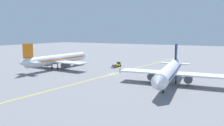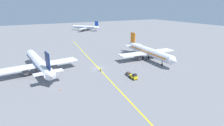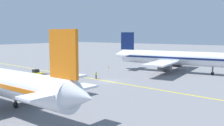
{
  "view_description": "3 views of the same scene",
  "coord_description": "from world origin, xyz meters",
  "px_view_note": "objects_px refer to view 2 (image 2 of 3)",
  "views": [
    {
      "loc": [
        -36.67,
        65.46,
        14.14
      ],
      "look_at": [
        2.6,
        -3.91,
        3.23
      ],
      "focal_mm": 35.0,
      "sensor_mm": 36.0,
      "label": 1
    },
    {
      "loc": [
        -25.51,
        -60.92,
        23.67
      ],
      "look_at": [
        4.54,
        -3.15,
        2.35
      ],
      "focal_mm": 28.0,
      "sensor_mm": 36.0,
      "label": 2
    },
    {
      "loc": [
        44.06,
        33.81,
        10.12
      ],
      "look_at": [
        -2.04,
        -0.32,
        3.74
      ],
      "focal_mm": 42.0,
      "sensor_mm": 36.0,
      "label": 3
    }
  ],
  "objects_px": {
    "baggage_tug_white": "(134,77)",
    "traffic_cone_near_nose": "(61,90)",
    "airplane_adjacent_stand": "(148,51)",
    "ground_crew_worker": "(100,69)",
    "traffic_cone_mid_apron": "(24,73)",
    "airplane_distant_taxiing": "(86,27)",
    "baggage_cart_trailing": "(129,74)",
    "airplane_at_gate": "(39,63)"
  },
  "relations": [
    {
      "from": "baggage_cart_trailing",
      "to": "traffic_cone_near_nose",
      "type": "xyz_separation_m",
      "value": [
        -23.97,
        -0.7,
        -0.49
      ]
    },
    {
      "from": "traffic_cone_near_nose",
      "to": "airplane_at_gate",
      "type": "bearing_deg",
      "value": 100.94
    },
    {
      "from": "baggage_cart_trailing",
      "to": "ground_crew_worker",
      "type": "relative_size",
      "value": 1.56
    },
    {
      "from": "ground_crew_worker",
      "to": "traffic_cone_near_nose",
      "type": "relative_size",
      "value": 3.05
    },
    {
      "from": "baggage_cart_trailing",
      "to": "traffic_cone_near_nose",
      "type": "bearing_deg",
      "value": -178.33
    },
    {
      "from": "baggage_tug_white",
      "to": "traffic_cone_near_nose",
      "type": "bearing_deg",
      "value": 173.8
    },
    {
      "from": "airplane_adjacent_stand",
      "to": "airplane_distant_taxiing",
      "type": "distance_m",
      "value": 108.24
    },
    {
      "from": "airplane_at_gate",
      "to": "traffic_cone_mid_apron",
      "type": "bearing_deg",
      "value": 166.92
    },
    {
      "from": "airplane_at_gate",
      "to": "traffic_cone_near_nose",
      "type": "xyz_separation_m",
      "value": [
        3.63,
        -18.79,
        -3.43
      ]
    },
    {
      "from": "baggage_tug_white",
      "to": "traffic_cone_mid_apron",
      "type": "relative_size",
      "value": 5.49
    },
    {
      "from": "baggage_tug_white",
      "to": "traffic_cone_mid_apron",
      "type": "xyz_separation_m",
      "value": [
        -33.1,
        22.68,
        -0.63
      ]
    },
    {
      "from": "airplane_adjacent_stand",
      "to": "traffic_cone_near_nose",
      "type": "distance_m",
      "value": 45.15
    },
    {
      "from": "airplane_adjacent_stand",
      "to": "airplane_distant_taxiing",
      "type": "xyz_separation_m",
      "value": [
        7.63,
        107.97,
        -0.37
      ]
    },
    {
      "from": "airplane_adjacent_stand",
      "to": "baggage_tug_white",
      "type": "xyz_separation_m",
      "value": [
        -18.94,
        -16.37,
        -2.81
      ]
    },
    {
      "from": "airplane_distant_taxiing",
      "to": "traffic_cone_mid_apron",
      "type": "distance_m",
      "value": 117.91
    },
    {
      "from": "airplane_distant_taxiing",
      "to": "traffic_cone_mid_apron",
      "type": "bearing_deg",
      "value": -120.41
    },
    {
      "from": "airplane_adjacent_stand",
      "to": "ground_crew_worker",
      "type": "xyz_separation_m",
      "value": [
        -26.02,
        -4.52,
        -2.8
      ]
    },
    {
      "from": "airplane_adjacent_stand",
      "to": "baggage_cart_trailing",
      "type": "height_order",
      "value": "airplane_adjacent_stand"
    },
    {
      "from": "airplane_at_gate",
      "to": "airplane_distant_taxiing",
      "type": "xyz_separation_m",
      "value": [
        54.12,
        102.94,
        -0.37
      ]
    },
    {
      "from": "airplane_adjacent_stand",
      "to": "airplane_distant_taxiing",
      "type": "relative_size",
      "value": 1.38
    },
    {
      "from": "baggage_cart_trailing",
      "to": "traffic_cone_mid_apron",
      "type": "distance_m",
      "value": 38.4
    },
    {
      "from": "airplane_distant_taxiing",
      "to": "baggage_tug_white",
      "type": "relative_size",
      "value": 8.53
    },
    {
      "from": "airplane_adjacent_stand",
      "to": "traffic_cone_mid_apron",
      "type": "height_order",
      "value": "airplane_adjacent_stand"
    },
    {
      "from": "baggage_cart_trailing",
      "to": "ground_crew_worker",
      "type": "distance_m",
      "value": 11.14
    },
    {
      "from": "traffic_cone_near_nose",
      "to": "traffic_cone_mid_apron",
      "type": "relative_size",
      "value": 1.0
    },
    {
      "from": "baggage_tug_white",
      "to": "traffic_cone_near_nose",
      "type": "xyz_separation_m",
      "value": [
        -23.92,
        2.6,
        -0.63
      ]
    },
    {
      "from": "baggage_cart_trailing",
      "to": "airplane_at_gate",
      "type": "bearing_deg",
      "value": 146.75
    },
    {
      "from": "ground_crew_worker",
      "to": "traffic_cone_near_nose",
      "type": "distance_m",
      "value": 19.22
    },
    {
      "from": "baggage_tug_white",
      "to": "baggage_cart_trailing",
      "type": "relative_size",
      "value": 1.15
    },
    {
      "from": "baggage_cart_trailing",
      "to": "traffic_cone_mid_apron",
      "type": "xyz_separation_m",
      "value": [
        -33.15,
        19.38,
        -0.49
      ]
    },
    {
      "from": "airplane_at_gate",
      "to": "baggage_cart_trailing",
      "type": "height_order",
      "value": "airplane_at_gate"
    },
    {
      "from": "baggage_tug_white",
      "to": "traffic_cone_mid_apron",
      "type": "height_order",
      "value": "baggage_tug_white"
    },
    {
      "from": "baggage_tug_white",
      "to": "traffic_cone_near_nose",
      "type": "height_order",
      "value": "baggage_tug_white"
    },
    {
      "from": "baggage_cart_trailing",
      "to": "traffic_cone_mid_apron",
      "type": "height_order",
      "value": "baggage_cart_trailing"
    },
    {
      "from": "ground_crew_worker",
      "to": "traffic_cone_mid_apron",
      "type": "bearing_deg",
      "value": 157.4
    },
    {
      "from": "airplane_distant_taxiing",
      "to": "baggage_cart_trailing",
      "type": "xyz_separation_m",
      "value": [
        -26.51,
        -121.04,
        -2.58
      ]
    },
    {
      "from": "traffic_cone_near_nose",
      "to": "baggage_tug_white",
      "type": "bearing_deg",
      "value": -6.2
    },
    {
      "from": "airplane_adjacent_stand",
      "to": "baggage_tug_white",
      "type": "relative_size",
      "value": 11.75
    },
    {
      "from": "traffic_cone_mid_apron",
      "to": "airplane_distant_taxiing",
      "type": "bearing_deg",
      "value": 59.59
    },
    {
      "from": "traffic_cone_near_nose",
      "to": "traffic_cone_mid_apron",
      "type": "xyz_separation_m",
      "value": [
        -9.18,
        20.08,
        0.0
      ]
    },
    {
      "from": "ground_crew_worker",
      "to": "baggage_tug_white",
      "type": "bearing_deg",
      "value": -59.13
    },
    {
      "from": "airplane_at_gate",
      "to": "airplane_distant_taxiing",
      "type": "distance_m",
      "value": 116.3
    }
  ]
}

